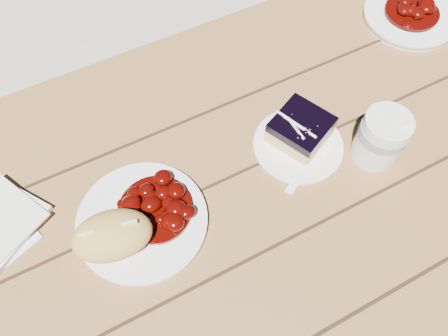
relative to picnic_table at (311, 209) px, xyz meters
name	(u,v)px	position (x,y,z in m)	size (l,w,h in m)	color
ground	(281,279)	(0.00, 0.00, -0.59)	(60.00, 60.00, 0.00)	#ACA89C
picnic_table	(311,209)	(0.00, 0.00, 0.00)	(2.00, 1.55, 0.75)	brown
main_plate	(142,222)	(-0.35, 0.07, 0.17)	(0.23, 0.23, 0.02)	white
goulash_stew	(154,206)	(-0.32, 0.07, 0.20)	(0.13, 0.13, 0.04)	#400502
bread_roll	(112,236)	(-0.41, 0.05, 0.21)	(0.14, 0.09, 0.07)	#D6A552
dessert_plate	(298,146)	(-0.01, 0.08, 0.17)	(0.17, 0.17, 0.01)	white
blueberry_cake	(301,129)	(0.00, 0.09, 0.20)	(0.13, 0.13, 0.06)	#DCC278
fork_dessert	(305,169)	(-0.03, 0.02, 0.17)	(0.03, 0.16, 0.01)	white
coffee_cup	(381,138)	(0.11, 0.00, 0.22)	(0.09, 0.09, 0.11)	white
fork_table	(11,259)	(-0.58, 0.11, 0.16)	(0.03, 0.16, 0.01)	white
second_plate	(410,17)	(0.42, 0.27, 0.17)	(0.22, 0.22, 0.02)	white
second_stew	(414,7)	(0.42, 0.27, 0.20)	(0.13, 0.13, 0.04)	#400502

